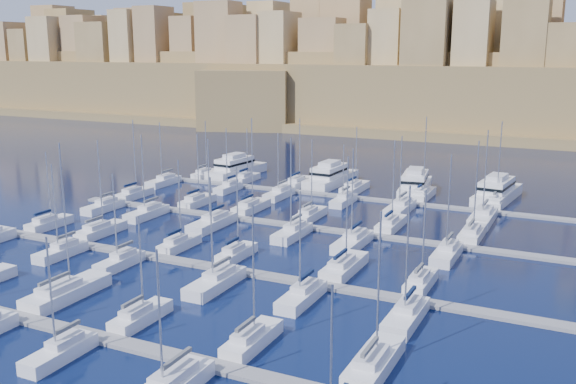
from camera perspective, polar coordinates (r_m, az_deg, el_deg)
The scene contains 50 objects.
ground at distance 91.12m, azimuth -1.58°, elevation -4.71°, with size 600.00×600.00×0.00m, color black.
pontoon_near at distance 64.79m, azimuth -15.84°, elevation -12.48°, with size 84.00×2.00×0.40m, color slate.
pontoon_mid_near at distance 81.14m, azimuth -5.49°, elevation -6.83°, with size 84.00×2.00×0.40m, color slate.
pontoon_mid_far at distance 99.68m, azimuth 1.06°, elevation -3.05°, with size 84.00×2.00×0.40m, color slate.
pontoon_far at distance 119.41m, azimuth 5.48°, elevation -0.46°, with size 84.00×2.00×0.40m, color slate.
sailboat_2 at distance 76.04m, azimuth -19.12°, elevation -8.39°, with size 3.29×10.96×17.67m.
sailboat_3 at distance 67.71m, azimuth -12.98°, elevation -10.71°, with size 2.33×7.76×11.42m.
sailboat_4 at distance 61.27m, azimuth -3.25°, elevation -12.95°, with size 2.46×8.19×13.88m.
sailboat_5 at distance 57.64m, azimuth 7.66°, elevation -14.78°, with size 2.86×9.53×14.39m.
sailboat_9 at distance 62.32m, azimuth -19.59°, elevation -13.27°, with size 2.25×7.52×11.89m.
sailboat_12 at distance 105.97m, azimuth -20.48°, elevation -2.63°, with size 2.39×7.97×12.12m.
sailboat_13 at distance 99.50m, azimuth -16.32°, elevation -3.29°, with size 2.66×8.86×12.06m.
sailboat_14 at distance 90.25m, azimuth -9.66°, elevation -4.58°, with size 2.31×7.69×12.79m.
sailboat_15 at distance 85.42m, azimuth -4.61°, elevation -5.43°, with size 2.28×7.61×12.52m.
sailboat_16 at distance 80.31m, azimuth 5.02°, elevation -6.61°, with size 2.97×9.89×14.77m.
sailboat_17 at distance 76.75m, azimuth 11.72°, elevation -7.80°, with size 2.38×7.95×11.85m.
sailboat_19 at distance 90.98m, azimuth -19.51°, elevation -5.00°, with size 2.38×7.92×12.91m.
sailboat_20 at distance 84.63m, azimuth -14.69°, elevation -6.00°, with size 2.28×7.58×12.46m.
sailboat_21 at distance 75.42m, azimuth -6.45°, elevation -7.96°, with size 2.89×9.63×13.56m.
sailboat_22 at distance 71.04m, azimuth 1.24°, elevation -9.22°, with size 2.58×8.61×12.89m.
sailboat_23 at distance 67.18m, azimuth 10.45°, elevation -10.75°, with size 2.74×9.13×14.64m.
sailboat_24 at distance 122.54m, azimuth -13.47°, elevation -0.15°, with size 2.49×8.30×14.74m.
sailboat_25 at distance 114.60m, azimuth -8.07°, elevation -0.81°, with size 2.57×8.58×12.92m.
sailboat_26 at distance 109.46m, azimuth -3.31°, elevation -1.33°, with size 2.80×9.32×16.09m.
sailboat_27 at distance 104.29m, azimuth 1.98°, elevation -2.04°, with size 2.56×8.52×13.35m.
sailboat_28 at distance 99.95m, azimuth 9.13°, elevation -2.85°, with size 2.65×8.83×13.99m.
sailboat_29 at distance 97.61m, azimuth 16.07°, elevation -3.56°, with size 2.81×9.37×14.63m.
sailboat_30 at distance 114.04m, azimuth -16.06°, elevation -1.26°, with size 2.54×8.48×12.54m.
sailboat_31 at distance 107.93m, azimuth -12.42°, elevation -1.82°, with size 2.70×8.99×14.06m.
sailboat_32 at distance 100.13m, azimuth -6.75°, elevation -2.74°, with size 3.06×10.21×14.25m.
sailboat_33 at distance 94.28m, azimuth 0.40°, elevation -3.62°, with size 2.72×9.08×15.13m.
sailboat_34 at distance 90.44m, azimuth 5.78°, elevation -4.40°, with size 2.95×9.84×14.30m.
sailboat_35 at distance 87.54m, azimuth 13.94°, elevation -5.31°, with size 2.68×8.93×14.35m.
sailboat_36 at distance 138.98m, azimuth -7.36°, elevation 1.58°, with size 2.40×8.00×12.42m.
sailboat_37 at distance 133.76m, azimuth -3.72°, elevation 1.22°, with size 2.37×7.90×11.39m.
sailboat_38 at distance 129.12m, azimuth 0.93°, elevation 0.84°, with size 2.78×9.26×13.89m.
sailboat_39 at distance 124.93m, azimuth 5.93°, elevation 0.37°, with size 2.92×9.73×12.88m.
sailboat_40 at distance 121.20m, azimuth 11.85°, elevation -0.21°, with size 2.92×9.74×15.37m.
sailboat_41 at distance 118.60m, azimuth 18.00°, elevation -0.85°, with size 2.75×9.16×15.19m.
sailboat_42 at distance 132.66m, azimuth -10.99°, elevation 0.93°, with size 2.67×8.91×13.11m.
sailboat_43 at distance 124.93m, azimuth -5.30°, elevation 0.38°, with size 2.31×7.71×12.71m.
sailboat_44 at distance 119.18m, azimuth -0.77°, elevation -0.17°, with size 2.62×8.72×12.45m.
sailboat_45 at distance 114.57m, azimuth 4.97°, elevation -0.75°, with size 2.40×8.01×11.14m.
sailboat_46 at distance 110.36m, azimuth 9.95°, elevation -1.39°, with size 3.06×10.19×13.39m.
sailboat_47 at distance 107.34m, azimuth 16.95°, elevation -2.15°, with size 3.23×10.77×15.13m.
motor_yacht_a at distance 139.93m, azimuth -4.65°, elevation 2.14°, with size 6.54×16.79×5.25m.
motor_yacht_b at distance 130.54m, azimuth 3.80°, elevation 1.39°, with size 5.85×17.07×5.25m.
motor_yacht_c at distance 125.04m, azimuth 11.23°, elevation 0.67°, with size 7.34×17.03×5.25m.
motor_yacht_d at distance 122.60m, azimuth 18.08°, elevation 0.04°, with size 7.01×17.63×5.25m.
fortified_city at distance 236.25m, azimuth 16.12°, elevation 9.16°, with size 460.00×108.95×59.52m.
Camera 1 is at (40.01, -77.21, 27.22)m, focal length 40.00 mm.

